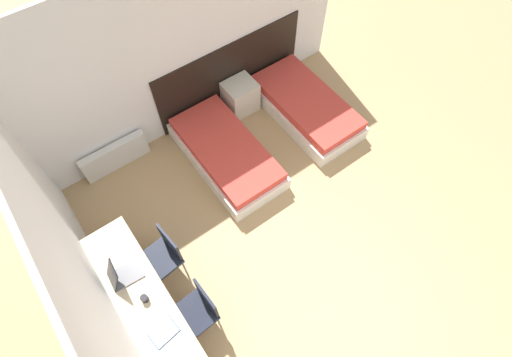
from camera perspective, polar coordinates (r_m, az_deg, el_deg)
name	(u,v)px	position (r m, az deg, el deg)	size (l,w,h in m)	color
ground_plane	(360,324)	(5.38, 14.67, -19.52)	(20.00, 20.00, 0.00)	tan
wall_back	(177,55)	(5.73, -11.20, 16.90)	(5.49, 0.05, 2.70)	white
wall_left	(80,269)	(4.33, -23.89, -11.75)	(0.05, 4.96, 2.70)	white
headboard_panel	(231,74)	(6.49, -3.65, 14.71)	(2.59, 0.03, 1.15)	black
bed_near_window	(226,153)	(5.99, -4.25, 3.61)	(0.95, 1.90, 0.39)	silver
bed_near_door	(306,107)	(6.58, 7.13, 10.15)	(0.95, 1.90, 0.39)	silver
nightstand	(240,96)	(6.57, -2.26, 11.63)	(0.49, 0.43, 0.55)	beige
radiator	(115,156)	(6.26, -19.46, 3.00)	(1.01, 0.12, 0.45)	silver
desk	(145,302)	(4.85, -15.61, -16.67)	(0.55, 2.06, 0.73)	#C6B28E
chair_near_laptop	(163,255)	(5.07, -13.17, -10.56)	(0.49, 0.49, 0.87)	black
chair_near_notebook	(198,310)	(4.80, -8.32, -18.06)	(0.46, 0.46, 0.87)	black
laptop	(122,275)	(4.77, -18.66, -12.94)	(0.38, 0.27, 0.35)	slate
open_notebook	(164,332)	(4.56, -13.06, -20.61)	(0.31, 0.25, 0.02)	#1E4793
mug	(145,299)	(4.65, -15.64, -16.20)	(0.08, 0.08, 0.09)	black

